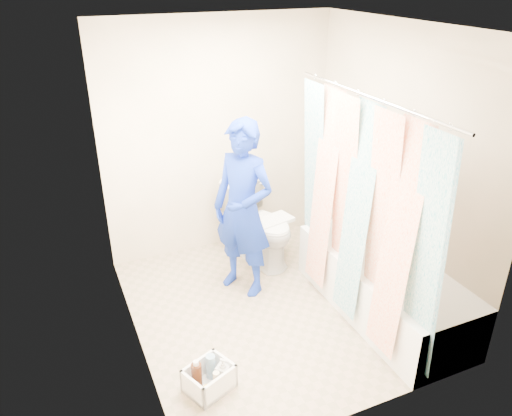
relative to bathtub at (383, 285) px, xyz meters
name	(u,v)px	position (x,y,z in m)	size (l,w,h in m)	color
floor	(273,307)	(-0.85, 0.43, -0.27)	(2.60, 2.60, 0.00)	gray
ceiling	(279,26)	(-0.85, 0.43, 2.13)	(2.40, 2.60, 0.02)	white
wall_back	(220,139)	(-0.85, 1.73, 0.93)	(2.40, 0.02, 2.40)	beige
wall_front	(372,266)	(-0.85, -0.88, 0.93)	(2.40, 0.02, 2.40)	beige
wall_left	(124,212)	(-2.05, 0.43, 0.93)	(0.02, 2.60, 2.40)	beige
wall_right	(397,163)	(0.35, 0.43, 0.93)	(0.02, 2.60, 2.40)	beige
bathtub	(383,285)	(0.00, 0.00, 0.00)	(0.70, 1.75, 0.50)	white
curtain_rod	(371,97)	(-0.33, 0.00, 1.68)	(0.02, 0.02, 1.90)	silver
shower_curtain	(359,215)	(-0.33, 0.00, 0.75)	(0.06, 1.75, 1.80)	white
toilet	(260,224)	(-0.62, 1.23, 0.15)	(0.46, 0.81, 0.83)	silver
tank_lid	(269,222)	(-0.59, 1.10, 0.22)	(0.51, 0.22, 0.04)	white
tank_internals	(244,181)	(-0.71, 1.43, 0.55)	(0.20, 0.08, 0.27)	black
plumber	(243,210)	(-0.97, 0.83, 0.56)	(0.60, 0.39, 1.65)	#0F3F9F
cleaning_caddy	(210,378)	(-1.68, -0.26, -0.18)	(0.40, 0.37, 0.25)	white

